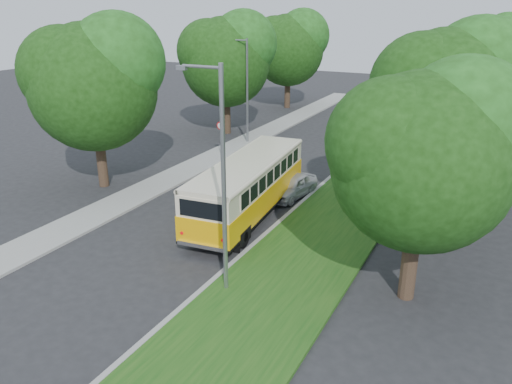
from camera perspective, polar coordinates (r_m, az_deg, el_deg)
The scene contains 13 objects.
ground at distance 22.32m, azimuth -9.78°, elevation -5.35°, with size 120.00×120.00×0.00m, color #252527.
curb at distance 24.60m, azimuth 3.96°, elevation -2.37°, with size 0.20×70.00×0.15m, color gray.
grass_verge at distance 23.88m, azimuth 9.16°, elevation -3.37°, with size 4.50×70.00×0.13m, color #184B14.
sidewalk at distance 28.68m, azimuth -11.65°, elevation 0.61°, with size 2.20×70.00×0.12m, color gray.
treeline at distance 35.33m, azimuth 12.09°, elevation 14.09°, with size 24.27×41.91×9.46m.
lamppost_near at distance 16.55m, azimuth -4.01°, elevation 1.92°, with size 1.71×0.16×8.00m.
lamppost_far at distance 36.60m, azimuth -1.15°, elevation 11.87°, with size 1.71×0.16×7.50m.
warning_sign at distance 33.53m, azimuth -4.07°, elevation 6.83°, with size 0.56×0.10×2.50m.
vintage_bus at distance 23.84m, azimuth -0.90°, elevation 0.44°, with size 2.50×9.70×2.88m, color #FFB508, non-canonical shape.
car_silver at distance 26.61m, azimuth 4.16°, elevation 0.66°, with size 1.44×3.58×1.22m, color silver.
car_white at distance 36.13m, azimuth 10.17°, elevation 5.78°, with size 1.32×3.78×1.25m, color silver.
car_blue at distance 38.31m, azimuth 12.15°, elevation 6.69°, with size 2.12×5.23×1.52m, color navy.
car_grey at distance 42.61m, azimuth 11.93°, elevation 8.03°, with size 2.38×5.16×1.43m, color #53555A.
Camera 1 is at (12.32, -15.92, 9.65)m, focal length 35.00 mm.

